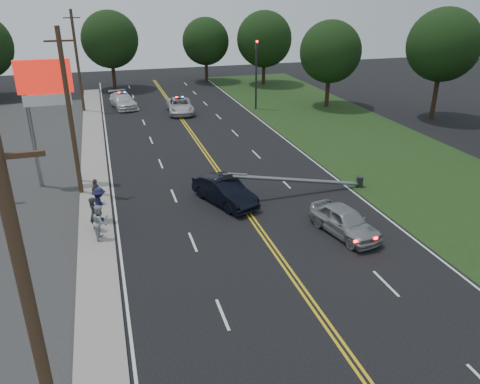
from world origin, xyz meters
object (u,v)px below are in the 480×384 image
object	(u,v)px
emergency_b	(123,101)
pylon_sign	(46,93)
crashed_sedan	(225,191)
bystander_d	(96,192)
utility_pole_near	(37,342)
utility_pole_mid	(70,114)
bystander_b	(100,222)
fallen_streetlight	(305,180)
traffic_signal	(256,69)
emergency_a	(180,106)
bystander_c	(100,204)
utility_pole_far	(78,62)
bystander_a	(94,214)
waiting_sedan	(345,221)

from	to	relation	value
emergency_b	pylon_sign	bearing A→B (deg)	-114.39
crashed_sedan	bystander_d	world-z (taller)	bystander_d
utility_pole_near	emergency_b	xyz separation A→B (m)	(4.03, 42.64, -4.32)
utility_pole_mid	bystander_b	xyz separation A→B (m)	(1.09, -6.45, -4.04)
pylon_sign	fallen_streetlight	distance (m)	16.66
traffic_signal	emergency_a	distance (m)	8.73
utility_pole_mid	bystander_b	world-z (taller)	utility_pole_mid
traffic_signal	bystander_c	xyz separation A→B (m)	(-16.36, -22.36, -3.12)
pylon_sign	utility_pole_far	size ratio (longest dim) A/B	0.80
utility_pole_near	crashed_sedan	size ratio (longest dim) A/B	2.11
utility_pole_mid	bystander_b	bearing A→B (deg)	-80.44
fallen_streetlight	utility_pole_mid	distance (m)	14.58
utility_pole_far	bystander_b	xyz separation A→B (m)	(1.09, -28.45, -4.04)
bystander_a	bystander_d	bearing A→B (deg)	-26.02
pylon_sign	utility_pole_near	bearing A→B (deg)	-86.62
bystander_c	bystander_d	size ratio (longest dim) A/B	1.22
emergency_b	bystander_d	size ratio (longest dim) A/B	3.35
pylon_sign	fallen_streetlight	bearing A→B (deg)	-22.22
pylon_sign	bystander_c	size ratio (longest dim) A/B	4.16
utility_pole_near	fallen_streetlight	bearing A→B (deg)	50.08
fallen_streetlight	utility_pole_near	bearing A→B (deg)	-129.92
pylon_sign	waiting_sedan	bearing A→B (deg)	-38.00
emergency_a	bystander_c	xyz separation A→B (m)	(-8.37, -23.02, 0.34)
utility_pole_near	utility_pole_far	distance (m)	42.00
pylon_sign	emergency_b	size ratio (longest dim) A/B	1.52
traffic_signal	emergency_b	bearing A→B (deg)	160.97
fallen_streetlight	pylon_sign	bearing A→B (deg)	157.78
traffic_signal	crashed_sedan	size ratio (longest dim) A/B	1.49
utility_pole_mid	emergency_b	bearing A→B (deg)	79.90
traffic_signal	bystander_b	size ratio (longest dim) A/B	3.81
pylon_sign	bystander_d	bearing A→B (deg)	-61.58
waiting_sedan	emergency_b	bearing A→B (deg)	93.70
emergency_a	fallen_streetlight	bearing A→B (deg)	-76.45
crashed_sedan	waiting_sedan	world-z (taller)	crashed_sedan
utility_pole_near	bystander_c	size ratio (longest dim) A/B	5.20
fallen_streetlight	utility_pole_mid	bearing A→B (deg)	163.36
traffic_signal	bystander_b	distance (m)	29.62
pylon_sign	emergency_a	size ratio (longest dim) A/B	1.50
traffic_signal	crashed_sedan	bearing A→B (deg)	-112.85
bystander_b	utility_pole_mid	bearing A→B (deg)	14.51
utility_pole_far	bystander_d	world-z (taller)	utility_pole_far
traffic_signal	bystander_a	world-z (taller)	traffic_signal
traffic_signal	bystander_a	size ratio (longest dim) A/B	3.74
utility_pole_far	crashed_sedan	size ratio (longest dim) A/B	2.11
utility_pole_near	bystander_c	bearing A→B (deg)	85.82
utility_pole_mid	emergency_a	distance (m)	21.38
bystander_d	utility_pole_far	bearing A→B (deg)	28.06
waiting_sedan	emergency_b	xyz separation A→B (m)	(-9.26, 32.04, 0.02)
waiting_sedan	bystander_b	xyz separation A→B (m)	(-12.20, 2.95, 0.30)
crashed_sedan	bystander_c	distance (m)	7.16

